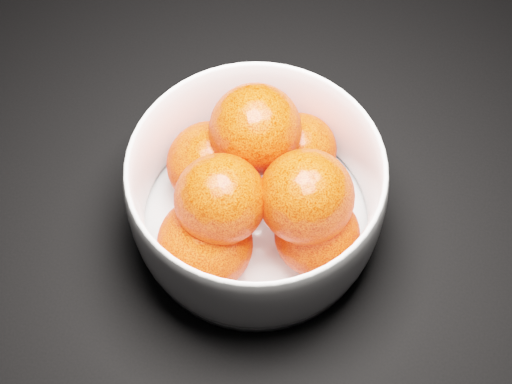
# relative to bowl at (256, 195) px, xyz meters

# --- Properties ---
(bowl) EXTENTS (0.21, 0.21, 0.10)m
(bowl) POSITION_rel_bowl_xyz_m (0.00, 0.00, 0.00)
(bowl) COLOR white
(bowl) RESTS_ON ground
(orange_pile) EXTENTS (0.17, 0.18, 0.12)m
(orange_pile) POSITION_rel_bowl_xyz_m (-0.00, -0.00, 0.01)
(orange_pile) COLOR red
(orange_pile) RESTS_ON bowl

